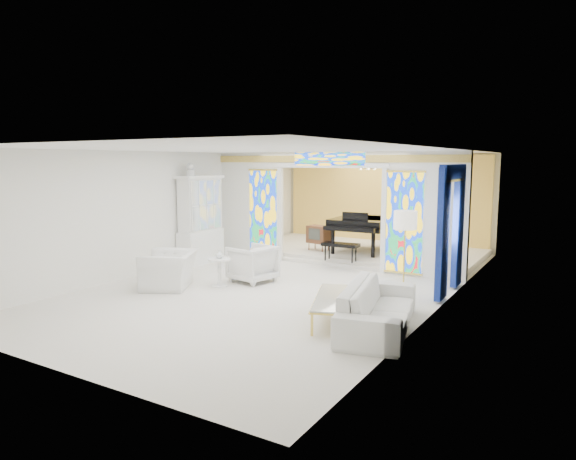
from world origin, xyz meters
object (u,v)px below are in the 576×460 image
Objects in this scene: china_cabinet at (200,220)px; sofa at (378,307)px; armchair_right at (252,263)px; tv_console at (319,234)px; grand_piano at (368,224)px; armchair_left at (169,270)px; coffee_table at (332,299)px.

sofa is at bearing -24.29° from china_cabinet.
armchair_right is (2.44, -1.07, -0.75)m from china_cabinet.
sofa is 6.54m from tv_console.
armchair_right is at bearing 52.84° from sofa.
china_cabinet is 3.77× the size of tv_console.
armchair_right is 4.35m from grand_piano.
grand_piano reaches higher than tv_console.
tv_console is at bearing -157.86° from grand_piano.
china_cabinet is at bearing -123.61° from tv_console.
sofa is 6.44m from grand_piano.
tv_console is at bearing 23.71° from sofa.
armchair_left is 1.69× the size of tv_console.
grand_piano reaches higher than coffee_table.
armchair_left is 0.47× the size of sofa.
armchair_left is 1.31× the size of armchair_right.
china_cabinet reaches higher than armchair_right.
sofa reaches higher than coffee_table.
grand_piano is 1.46m from tv_console.
coffee_table is 2.73× the size of tv_console.
grand_piano is at bearing 33.78° from tv_console.
sofa is at bearing -44.69° from tv_console.
tv_console is (-3.86, 5.28, 0.27)m from sofa.
grand_piano is (-1.70, 5.83, 0.59)m from coffee_table.
china_cabinet is 6.81m from sofa.
coffee_table is at bearing -76.23° from grand_piano.
china_cabinet is at bearing 177.42° from armchair_left.
sofa is (3.72, -1.72, -0.05)m from armchair_right.
china_cabinet is 2.93× the size of armchair_right.
china_cabinet is 1.06× the size of sofa.
grand_piano reaches higher than sofa.
coffee_table is (5.30, -2.74, -0.78)m from china_cabinet.
armchair_left reaches higher than sofa.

